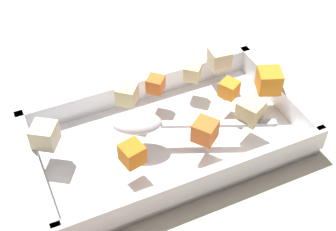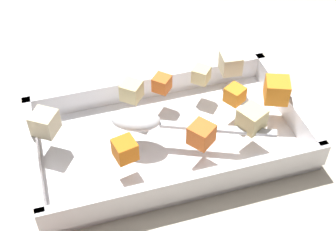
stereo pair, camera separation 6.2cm
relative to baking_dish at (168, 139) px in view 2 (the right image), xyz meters
name	(u,v)px [view 2 (the right image)]	position (x,y,z in m)	size (l,w,h in m)	color
ground_plane	(159,146)	(-0.01, 0.00, -0.02)	(4.00, 4.00, 0.00)	#BCB29E
baking_dish	(168,139)	(0.00, 0.00, 0.00)	(0.37, 0.21, 0.05)	silver
carrot_chunk_heap_side	(235,95)	(0.10, 0.01, 0.05)	(0.02, 0.02, 0.02)	orange
carrot_chunk_back_center	(162,83)	(0.01, 0.06, 0.05)	(0.02, 0.02, 0.02)	orange
carrot_chunk_corner_sw	(277,90)	(0.16, 0.00, 0.05)	(0.03, 0.03, 0.03)	orange
carrot_chunk_heap_top	(201,134)	(0.03, -0.05, 0.05)	(0.03, 0.03, 0.03)	orange
carrot_chunk_far_right	(125,150)	(-0.07, -0.05, 0.05)	(0.03, 0.03, 0.03)	orange
potato_chunk_front_center	(231,63)	(0.12, 0.08, 0.05)	(0.03, 0.03, 0.03)	beige
potato_chunk_rim_edge	(201,75)	(0.07, 0.07, 0.05)	(0.02, 0.02, 0.02)	#E0CC89
potato_chunk_corner_nw	(252,119)	(0.10, -0.04, 0.05)	(0.03, 0.03, 0.03)	#E0CC89
potato_chunk_corner_se	(132,91)	(-0.04, 0.06, 0.05)	(0.03, 0.03, 0.03)	#E0CC89
potato_chunk_corner_ne	(45,123)	(-0.16, 0.03, 0.05)	(0.03, 0.03, 0.03)	beige
serving_spoon	(145,119)	(-0.03, 0.00, 0.04)	(0.21, 0.11, 0.02)	silver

